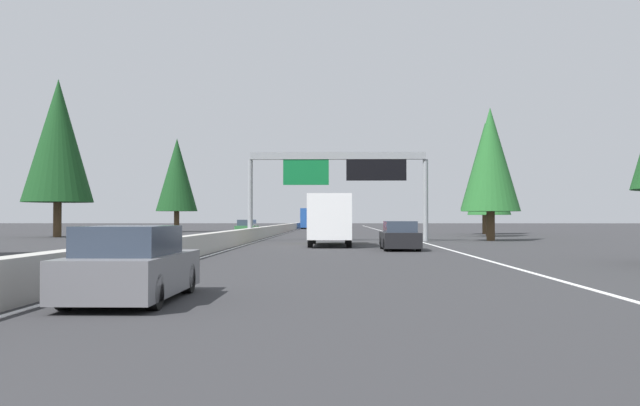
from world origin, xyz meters
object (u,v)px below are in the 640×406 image
(sign_gantry_overhead, at_px, (340,170))
(conifer_left_mid, at_px, (177,175))
(conifer_right_far, at_px, (485,166))
(bus_distant_a, at_px, (310,218))
(conifer_left_near, at_px, (58,141))
(box_truck_near_right, at_px, (330,218))
(conifer_right_near, at_px, (490,160))
(pickup_distant_b, at_px, (334,224))
(sedan_mid_center, at_px, (400,237))
(conifer_right_mid, at_px, (489,177))
(sedan_far_left, at_px, (132,266))
(sedan_mid_right, at_px, (333,223))
(oncoming_near, at_px, (247,228))

(sign_gantry_overhead, relative_size, conifer_left_mid, 1.14)
(conifer_right_far, bearing_deg, bus_distant_a, 26.65)
(conifer_left_near, bearing_deg, conifer_left_mid, -11.48)
(box_truck_near_right, height_order, conifer_left_near, conifer_left_near)
(box_truck_near_right, relative_size, conifer_right_near, 0.89)
(pickup_distant_b, relative_size, conifer_left_near, 0.41)
(pickup_distant_b, xyz_separation_m, bus_distant_a, (27.47, 3.83, 0.80))
(sedan_mid_center, bearing_deg, sign_gantry_overhead, 12.24)
(conifer_left_near, relative_size, conifer_left_mid, 1.22)
(box_truck_near_right, height_order, conifer_right_mid, conifer_right_mid)
(sign_gantry_overhead, height_order, pickup_distant_b, sign_gantry_overhead)
(box_truck_near_right, bearing_deg, sedan_far_left, 172.48)
(conifer_left_near, bearing_deg, conifer_right_near, -104.27)
(sign_gantry_overhead, xyz_separation_m, sedan_far_left, (-35.72, 4.29, -4.29))
(sedan_far_left, distance_m, conifer_left_mid, 71.54)
(box_truck_near_right, height_order, sedan_mid_center, box_truck_near_right)
(sedan_mid_right, bearing_deg, bus_distant_a, 167.82)
(oncoming_near, height_order, conifer_left_near, conifer_left_near)
(box_truck_near_right, distance_m, sedan_mid_right, 85.42)
(box_truck_near_right, relative_size, oncoming_near, 1.93)
(box_truck_near_right, distance_m, conifer_right_far, 34.60)
(oncoming_near, relative_size, conifer_right_far, 0.39)
(box_truck_near_right, relative_size, pickup_distant_b, 1.52)
(sedan_far_left, height_order, conifer_right_far, conifer_right_far)
(pickup_distant_b, relative_size, oncoming_near, 1.27)
(sign_gantry_overhead, distance_m, oncoming_near, 19.76)
(box_truck_near_right, distance_m, conifer_left_near, 30.46)
(sedan_far_left, relative_size, conifer_right_near, 0.46)
(pickup_distant_b, xyz_separation_m, sedan_mid_right, (44.12, 0.24, -0.23))
(sedan_mid_center, distance_m, conifer_left_mid, 52.82)
(pickup_distant_b, distance_m, oncoming_near, 17.99)
(sedan_mid_center, xyz_separation_m, oncoming_near, (30.77, 11.67, 0.00))
(sedan_mid_right, height_order, sedan_mid_center, same)
(sign_gantry_overhead, bearing_deg, conifer_left_near, 67.06)
(conifer_right_near, distance_m, conifer_right_far, 21.47)
(conifer_right_mid, bearing_deg, sign_gantry_overhead, 135.61)
(conifer_right_far, bearing_deg, pickup_distant_b, 54.86)
(conifer_right_far, height_order, conifer_left_near, conifer_left_near)
(conifer_right_mid, bearing_deg, conifer_left_near, 95.25)
(sign_gantry_overhead, bearing_deg, sedan_far_left, 173.16)
(box_truck_near_right, height_order, conifer_left_mid, conifer_left_mid)
(conifer_left_near, xyz_separation_m, conifer_left_mid, (23.78, -4.83, -1.48))
(sedan_mid_right, height_order, conifer_left_near, conifer_left_near)
(sedan_mid_right, distance_m, bus_distant_a, 17.06)
(conifer_left_mid, bearing_deg, sedan_far_left, -167.88)
(sedan_far_left, distance_m, sedan_mid_right, 113.09)
(conifer_left_near, bearing_deg, pickup_distant_b, -45.69)
(sign_gantry_overhead, xyz_separation_m, conifer_left_mid, (33.98, 19.25, 1.80))
(box_truck_near_right, xyz_separation_m, sedan_mid_right, (85.41, 0.11, -0.93))
(conifer_right_near, xyz_separation_m, conifer_left_mid, (32.65, 30.04, 0.95))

